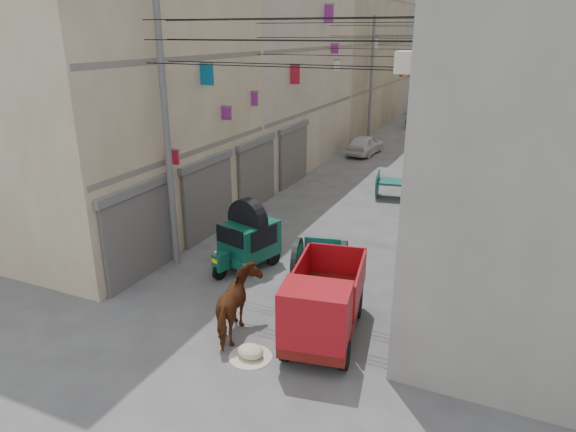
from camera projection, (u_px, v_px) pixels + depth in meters
The scene contains 18 objects.
ground at pixel (145, 415), 9.95m from camera, with size 140.00×140.00×0.00m, color #4B4B4D.
building_row_left at pixel (340, 39), 40.11m from camera, with size 8.00×62.00×14.00m.
building_row_right at pixel (569, 40), 33.89m from camera, with size 8.00×62.00×14.00m.
end_cap_building at pixel (483, 36), 64.29m from camera, with size 22.00×10.00×13.00m, color tan.
shutters_left at pixel (235, 183), 19.86m from camera, with size 0.18×14.40×2.88m.
signboards at pixel (404, 103), 27.35m from camera, with size 8.22×40.52×5.67m.
ac_units at pixel (439, 13), 12.58m from camera, with size 0.70×6.55×3.35m.
utility_poles at pixel (382, 102), 23.16m from camera, with size 7.40×22.20×8.00m.
overhead_cables at pixel (369, 38), 20.00m from camera, with size 7.40×22.52×1.12m.
auto_rickshaw at pixel (248, 237), 15.93m from camera, with size 1.80×2.50×1.70m.
tonga_cart at pixel (320, 263), 14.72m from camera, with size 1.88×3.37×1.44m.
mini_truck at pixel (322, 311), 11.85m from camera, with size 2.09×3.63×1.92m.
second_cart at pixel (393, 184), 22.67m from camera, with size 1.62×1.48×1.28m.
feed_sack at pixel (250, 351), 11.65m from camera, with size 0.62×0.49×0.31m, color beige.
horse at pixel (238, 305), 12.31m from camera, with size 0.87×1.92×1.62m, color maroon.
distant_car_white at pixel (365, 145), 30.89m from camera, with size 1.40×3.47×1.18m, color silver.
distant_car_grey at pixel (437, 138), 32.60m from camera, with size 1.41×4.05×1.33m, color #595F5D.
distant_car_green at pixel (425, 118), 40.42m from camera, with size 1.70×4.18×1.21m, color #22633B.
Camera 1 is at (5.86, -6.18, 7.00)m, focal length 32.00 mm.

